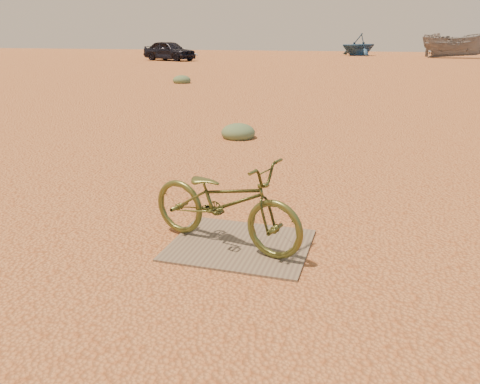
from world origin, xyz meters
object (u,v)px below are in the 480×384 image
(boat_mid_right, at_px, (456,45))
(boat_near_left, at_px, (173,52))
(boat_far_left, at_px, (359,44))
(car, at_px, (169,51))
(plywood_board, at_px, (240,245))
(bicycle, at_px, (225,202))

(boat_mid_right, bearing_deg, boat_near_left, 109.24)
(boat_near_left, xyz_separation_m, boat_far_left, (15.65, 10.42, 0.57))
(car, relative_size, boat_mid_right, 0.78)
(plywood_board, height_order, car, car)
(plywood_board, xyz_separation_m, boat_far_left, (-1.46, 46.74, 1.08))
(bicycle, relative_size, boat_far_left, 0.41)
(bicycle, xyz_separation_m, car, (-15.53, 32.40, 0.32))
(bicycle, bearing_deg, car, 41.00)
(boat_far_left, distance_m, boat_mid_right, 9.22)
(bicycle, distance_m, boat_mid_right, 44.50)
(car, height_order, boat_near_left, car)
(plywood_board, relative_size, bicycle, 0.80)
(car, bearing_deg, plywood_board, -135.45)
(boat_near_left, bearing_deg, boat_mid_right, 12.91)
(bicycle, distance_m, car, 35.93)
(bicycle, relative_size, boat_near_left, 0.33)
(bicycle, xyz_separation_m, boat_mid_right, (7.43, 43.87, 0.68))
(boat_near_left, height_order, boat_far_left, boat_far_left)
(boat_far_left, relative_size, boat_mid_right, 0.70)
(boat_near_left, bearing_deg, boat_far_left, 29.47)
(boat_near_left, xyz_separation_m, boat_mid_right, (24.40, 7.51, 0.62))
(boat_near_left, bearing_deg, plywood_board, -68.97)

